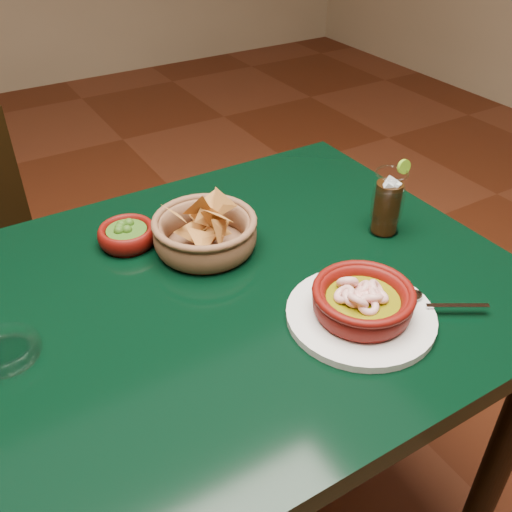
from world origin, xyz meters
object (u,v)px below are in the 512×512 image
shrimp_plate (362,304)px  chip_basket (205,232)px  dining_table (183,347)px  cola_drink (387,203)px

shrimp_plate → chip_basket: (-0.12, 0.31, 0.01)m
shrimp_plate → chip_basket: chip_basket is taller
dining_table → shrimp_plate: 0.33m
cola_drink → dining_table: bearing=179.1°
shrimp_plate → dining_table: bearing=142.1°
dining_table → chip_basket: chip_basket is taller
cola_drink → shrimp_plate: bearing=-139.2°
chip_basket → cola_drink: cola_drink is taller
dining_table → shrimp_plate: size_ratio=3.89×
shrimp_plate → cola_drink: 0.28m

